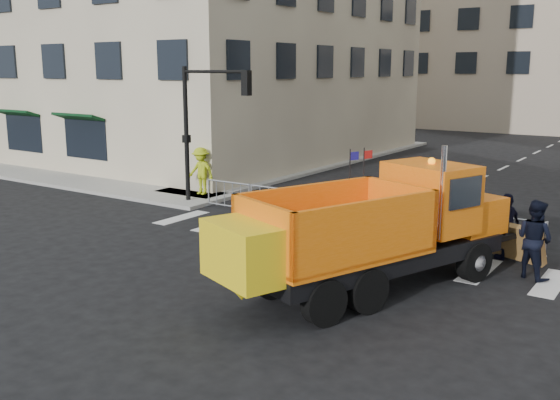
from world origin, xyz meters
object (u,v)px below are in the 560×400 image
Objects in this scene: cop_a at (483,225)px; cop_b at (534,239)px; worker at (201,171)px; cop_c at (507,226)px; plow_truck at (371,228)px.

cop_a is 2.14m from cop_b.
worker is at bearing 13.13° from cop_b.
plow_truck is at bearing -5.55° from cop_c.
cop_c is at bearing -26.66° from cop_b.
cop_c is (1.99, 4.57, -0.64)m from plow_truck.
cop_c is (0.66, 0.00, 0.05)m from cop_a.
worker is at bearing -79.38° from cop_c.
worker is (-13.89, 2.97, 0.10)m from cop_b.
cop_b is 14.20m from worker.
cop_b is (1.69, -1.31, 0.13)m from cop_a.
cop_a is 12.31m from worker.
cop_a is 0.66m from cop_c.
cop_b is 1.05× the size of worker.
cop_b is 1.09× the size of cop_c.
plow_truck is at bearing -30.59° from worker.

